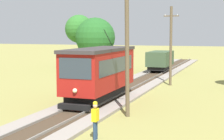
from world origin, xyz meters
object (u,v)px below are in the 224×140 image
(red_tram, at_px, (100,71))
(freight_car, at_px, (160,60))
(utility_pole_near_tram, at_px, (127,43))
(tree_left_far, at_px, (95,37))
(tree_left_near, at_px, (79,29))
(gravel_pile, at_px, (118,69))
(utility_pole_mid, at_px, (171,45))
(track_worker, at_px, (95,118))

(red_tram, bearing_deg, freight_car, 90.01)
(utility_pole_near_tram, bearing_deg, tree_left_far, 115.86)
(tree_left_near, xyz_separation_m, tree_left_far, (3.19, -1.70, -1.17))
(freight_car, distance_m, gravel_pile, 5.33)
(utility_pole_mid, relative_size, track_worker, 4.07)
(utility_pole_mid, height_order, tree_left_far, utility_pole_mid)
(red_tram, relative_size, freight_car, 1.64)
(utility_pole_mid, bearing_deg, freight_car, 107.35)
(red_tram, relative_size, gravel_pile, 2.97)
(freight_car, relative_size, tree_left_near, 0.70)
(freight_car, distance_m, track_worker, 28.29)
(tree_left_far, bearing_deg, freight_car, -14.73)
(freight_car, relative_size, utility_pole_near_tram, 0.62)
(track_worker, bearing_deg, tree_left_near, -64.02)
(tree_left_far, bearing_deg, red_tram, -66.99)
(red_tram, bearing_deg, tree_left_far, 113.01)
(track_worker, bearing_deg, freight_car, -83.76)
(red_tram, height_order, utility_pole_near_tram, utility_pole_near_tram)
(utility_pole_near_tram, height_order, tree_left_near, utility_pole_near_tram)
(utility_pole_mid, bearing_deg, red_tram, -107.23)
(red_tram, xyz_separation_m, freight_car, (-0.00, 19.81, -0.64))
(utility_pole_near_tram, distance_m, tree_left_near, 31.79)
(freight_car, height_order, utility_pole_mid, utility_pole_mid)
(red_tram, height_order, tree_left_far, tree_left_far)
(track_worker, xyz_separation_m, tree_left_far, (-12.52, 30.61, 3.24))
(red_tram, height_order, utility_pole_mid, utility_pole_mid)
(red_tram, relative_size, track_worker, 4.79)
(gravel_pile, bearing_deg, utility_pole_mid, -43.40)
(freight_car, relative_size, track_worker, 2.91)
(utility_pole_mid, bearing_deg, utility_pole_near_tram, -90.00)
(gravel_pile, bearing_deg, red_tram, -75.29)
(freight_car, bearing_deg, tree_left_far, 165.27)
(red_tram, xyz_separation_m, tree_left_near, (-12.66, 24.00, 3.20))
(utility_pole_mid, bearing_deg, track_worker, -90.12)
(track_worker, bearing_deg, red_tram, -69.81)
(utility_pole_near_tram, bearing_deg, red_tram, 130.61)
(gravel_pile, relative_size, tree_left_near, 0.39)
(freight_car, height_order, gravel_pile, freight_car)
(gravel_pile, height_order, tree_left_far, tree_left_far)
(track_worker, distance_m, tree_left_far, 33.22)
(freight_car, xyz_separation_m, utility_pole_near_tram, (3.09, -23.41, 2.75))
(tree_left_far, bearing_deg, utility_pole_near_tram, -64.14)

